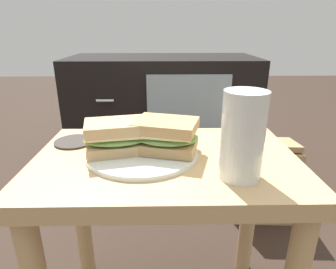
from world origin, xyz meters
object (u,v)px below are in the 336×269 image
object	(u,v)px
paper_bag	(262,179)
sandwich_front	(118,136)
beer_glass	(242,138)
coaster	(74,142)
sandwich_back	(165,135)
plate	(142,152)
tv_cabinet	(163,111)

from	to	relation	value
paper_bag	sandwich_front	bearing A→B (deg)	-139.18
beer_glass	coaster	bearing A→B (deg)	154.16
coaster	sandwich_back	bearing A→B (deg)	-18.00
plate	coaster	distance (m)	0.18
tv_cabinet	coaster	world-z (taller)	tv_cabinet
beer_glass	tv_cabinet	bearing A→B (deg)	97.65
tv_cabinet	paper_bag	size ratio (longest dim) A/B	2.97
sandwich_back	paper_bag	size ratio (longest dim) A/B	0.49
coaster	paper_bag	distance (m)	0.76
tv_cabinet	plate	world-z (taller)	tv_cabinet
sandwich_front	coaster	world-z (taller)	sandwich_front
coaster	beer_glass	bearing A→B (deg)	-25.84
tv_cabinet	coaster	bearing A→B (deg)	-103.79
sandwich_front	coaster	distance (m)	0.14
coaster	paper_bag	size ratio (longest dim) A/B	0.28
tv_cabinet	beer_glass	size ratio (longest dim) A/B	6.00
beer_glass	paper_bag	distance (m)	0.69
sandwich_front	coaster	xyz separation A→B (m)	(-0.12, 0.07, -0.04)
paper_bag	coaster	bearing A→B (deg)	-150.06
beer_glass	coaster	xyz separation A→B (m)	(-0.35, 0.17, -0.07)
plate	paper_bag	size ratio (longest dim) A/B	0.74
plate	paper_bag	bearing A→B (deg)	43.81
sandwich_front	paper_bag	bearing A→B (deg)	40.82
coaster	sandwich_front	bearing A→B (deg)	-31.04
sandwich_back	beer_glass	bearing A→B (deg)	-36.48
plate	sandwich_back	size ratio (longest dim) A/B	1.51
sandwich_front	beer_glass	size ratio (longest dim) A/B	1.01
plate	beer_glass	world-z (taller)	beer_glass
sandwich_front	coaster	size ratio (longest dim) A/B	1.77
coaster	paper_bag	bearing A→B (deg)	29.94
tv_cabinet	beer_glass	world-z (taller)	beer_glass
plate	coaster	world-z (taller)	plate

